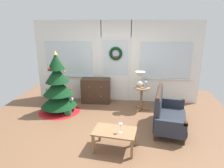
{
  "coord_description": "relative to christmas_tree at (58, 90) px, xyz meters",
  "views": [
    {
      "loc": [
        0.6,
        -4.24,
        2.45
      ],
      "look_at": [
        0.05,
        0.55,
        1.0
      ],
      "focal_mm": 32.49,
      "sensor_mm": 36.0,
      "label": 1
    }
  ],
  "objects": [
    {
      "name": "gift_box",
      "position": [
        0.34,
        -0.23,
        -0.55
      ],
      "size": [
        0.18,
        0.16,
        0.18
      ],
      "primitive_type": "cube",
      "color": "#266633",
      "rests_on": "ground"
    },
    {
      "name": "table_lamp",
      "position": [
        2.28,
        0.42,
        0.34
      ],
      "size": [
        0.28,
        0.28,
        0.44
      ],
      "color": "silver",
      "rests_on": "side_table"
    },
    {
      "name": "coffee_table",
      "position": [
        1.77,
        -1.64,
        -0.29
      ],
      "size": [
        0.9,
        0.62,
        0.41
      ],
      "color": "#8E6642",
      "rests_on": "ground"
    },
    {
      "name": "side_table",
      "position": [
        2.34,
        0.38,
        -0.15
      ],
      "size": [
        0.5,
        0.48,
        0.7
      ],
      "color": "#8E6642",
      "rests_on": "ground"
    },
    {
      "name": "dresser_cabinet",
      "position": [
        0.92,
        0.83,
        -0.25
      ],
      "size": [
        0.92,
        0.48,
        0.78
      ],
      "color": "#3D281C",
      "rests_on": "ground"
    },
    {
      "name": "wine_glass",
      "position": [
        1.89,
        -1.7,
        -0.09
      ],
      "size": [
        0.08,
        0.08,
        0.2
      ],
      "color": "silver",
      "rests_on": "coffee_table"
    },
    {
      "name": "christmas_tree",
      "position": [
        0.0,
        0.0,
        0.0
      ],
      "size": [
        1.19,
        1.19,
        1.76
      ],
      "color": "#4C331E",
      "rests_on": "ground"
    },
    {
      "name": "flower_vase",
      "position": [
        2.44,
        0.32,
        0.17
      ],
      "size": [
        0.11,
        0.1,
        0.35
      ],
      "color": "#99ADBC",
      "rests_on": "side_table"
    },
    {
      "name": "ground_plane",
      "position": [
        1.52,
        -0.96,
        -0.64
      ],
      "size": [
        6.76,
        6.76,
        0.0
      ],
      "primitive_type": "plane",
      "color": "brown"
    },
    {
      "name": "back_wall_with_door",
      "position": [
        1.52,
        1.12,
        0.64
      ],
      "size": [
        5.2,
        0.19,
        2.55
      ],
      "color": "white",
      "rests_on": "ground"
    },
    {
      "name": "settee_sofa",
      "position": [
        2.91,
        -0.64,
        -0.27
      ],
      "size": [
        0.92,
        1.51,
        0.96
      ],
      "color": "#3D281C",
      "rests_on": "ground"
    }
  ]
}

